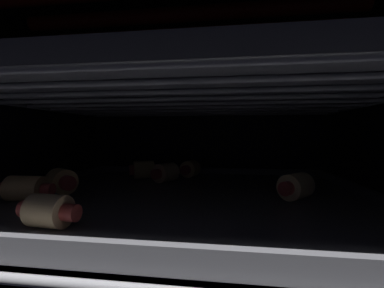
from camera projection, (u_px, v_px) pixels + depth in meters
ground_plane at (190, 274)px, 36.23cm from camera, size 52.10×47.70×1.20cm
oven_wall_back at (207, 138)px, 58.60cm from camera, size 52.10×1.20×34.13cm
oven_wall_left at (15, 139)px, 39.33cm from camera, size 1.20×45.30×34.13cm
oven_ceiling at (190, 2)px, 35.00cm from camera, size 52.10×47.70×1.20cm
heating_element at (190, 25)px, 35.10cm from camera, size 39.76×20.48×1.80cm
oven_rack_lower at (190, 203)px, 35.90cm from camera, size 47.48×44.40×0.73cm
baking_tray_lower at (190, 196)px, 35.87cm from camera, size 44.52×39.00×1.88cm
pig_in_blanket_lower_0 at (49, 211)px, 22.83cm from camera, size 5.57×3.11×2.76cm
pig_in_blanket_lower_1 at (27, 189)px, 31.56cm from camera, size 6.48×3.02×2.98cm
pig_in_blanket_lower_2 at (296, 186)px, 32.76cm from camera, size 4.64×5.04×3.10cm
pig_in_blanket_lower_3 at (144, 170)px, 48.21cm from camera, size 5.28×4.26×3.09cm
pig_in_blanket_lower_4 at (190, 169)px, 49.99cm from camera, size 3.63×5.48×2.97cm
pig_in_blanket_lower_5 at (62, 181)px, 35.81cm from camera, size 4.95×4.37×3.26cm
pig_in_blanket_lower_6 at (166, 173)px, 44.73cm from camera, size 4.31×5.59×3.03cm
oven_rack_upper at (190, 103)px, 35.45cm from camera, size 47.29×44.40×0.53cm
baking_tray_upper at (190, 98)px, 35.43cm from camera, size 44.52×39.00×1.83cm
pig_in_blanket_upper_0 at (140, 98)px, 49.64cm from camera, size 3.25×5.47×3.20cm
pig_in_blanket_upper_1 at (246, 99)px, 48.87cm from camera, size 3.86×5.99×2.57cm
pig_in_blanket_upper_2 at (195, 74)px, 28.37cm from camera, size 3.44×4.61×2.66cm
pig_in_blanket_upper_3 at (142, 80)px, 32.20cm from camera, size 4.63×3.75×2.83cm
pig_in_blanket_upper_4 at (196, 95)px, 43.56cm from camera, size 4.29×6.03×2.72cm
pig_in_blanket_upper_5 at (339, 81)px, 33.08cm from camera, size 4.14×4.14×2.88cm
pig_in_blanket_upper_6 at (227, 94)px, 43.22cm from camera, size 3.55×6.06×2.89cm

